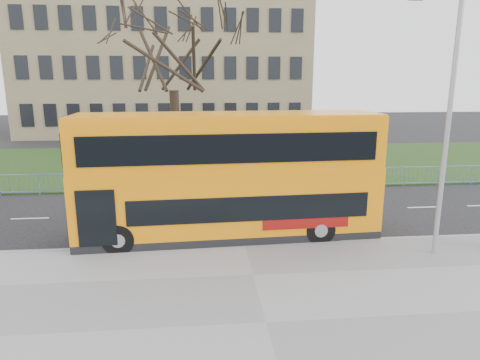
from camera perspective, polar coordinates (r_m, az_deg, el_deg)
ground at (r=17.18m, az=0.03°, el=-6.90°), size 120.00×120.00×0.00m
pavement at (r=11.10m, az=3.48°, el=-18.67°), size 80.00×10.50×0.12m
kerb at (r=15.71m, az=0.56°, el=-8.60°), size 80.00×0.20×0.14m
grass_verge at (r=30.95m, az=-2.46°, el=2.33°), size 80.00×15.40×0.08m
guard_railing at (r=23.33m, az=-1.49°, el=-0.03°), size 40.00×0.12×1.10m
bare_tree at (r=26.09m, az=-8.89°, el=13.91°), size 8.67×8.67×12.39m
civic_building at (r=51.18m, az=-9.56°, el=14.34°), size 30.00×15.00×14.00m
yellow_bus at (r=15.94m, az=-1.53°, el=0.86°), size 11.23×3.15×4.66m
street_lamp at (r=15.27m, az=25.71°, el=7.19°), size 1.75×0.19×8.26m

